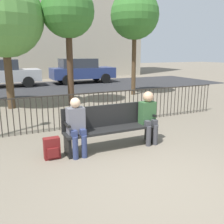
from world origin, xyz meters
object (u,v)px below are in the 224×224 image
tree_1 (3,17)px  parked_car_0 (1,73)px  seated_person_0 (77,124)px  backpack (52,148)px  tree_0 (68,12)px  seated_person_1 (148,114)px  parked_car_1 (81,70)px  park_bench (110,125)px  tree_2 (135,15)px

tree_1 → parked_car_0: (-0.10, 6.44, -2.33)m
seated_person_0 → backpack: size_ratio=2.78×
tree_0 → tree_1: size_ratio=0.97×
seated_person_1 → seated_person_0: bearing=-180.0°
seated_person_0 → tree_1: (-0.90, 5.21, 2.52)m
backpack → parked_car_1: size_ratio=0.10×
parked_car_0 → seated_person_0: bearing=-85.1°
parked_car_0 → park_bench: bearing=-81.2°
seated_person_0 → tree_2: (4.72, 6.01, 3.02)m
tree_0 → tree_2: (3.46, 1.17, 0.24)m
park_bench → tree_1: (-1.69, 5.08, 2.67)m
park_bench → backpack: park_bench is taller
park_bench → tree_0: bearing=84.2°
parked_car_0 → parked_car_1: (4.94, 0.02, 0.00)m
seated_person_1 → tree_2: size_ratio=0.25×
park_bench → seated_person_0: 0.82m
backpack → parked_car_1: (4.43, 11.62, 0.64)m
seated_person_0 → tree_1: tree_1 is taller
park_bench → seated_person_0: (-0.79, -0.13, 0.15)m
seated_person_0 → seated_person_1: seated_person_1 is taller
seated_person_1 → park_bench: bearing=171.4°
park_bench → tree_0: size_ratio=0.46×
seated_person_0 → tree_1: bearing=99.8°
tree_0 → tree_2: tree_2 is taller
seated_person_1 → backpack: 2.20m
tree_1 → parked_car_0: size_ratio=1.08×
tree_0 → parked_car_1: bearing=68.6°
backpack → tree_1: size_ratio=0.09×
parked_car_1 → seated_person_0: bearing=-108.6°
backpack → tree_0: bearing=69.9°
tree_1 → parked_car_1: 8.39m
seated_person_0 → parked_car_1: (3.94, 11.67, 0.19)m
tree_1 → tree_2: size_ratio=0.95×
parked_car_1 → tree_2: bearing=-82.1°
seated_person_1 → tree_2: tree_2 is taller
seated_person_0 → tree_0: 5.72m
seated_person_0 → seated_person_1: size_ratio=0.99×
park_bench → parked_car_0: 11.66m
tree_1 → seated_person_0: bearing=-80.2°
backpack → tree_2: 8.65m
seated_person_0 → seated_person_1: bearing=0.0°
tree_2 → parked_car_1: 6.37m
park_bench → tree_1: size_ratio=0.45×
seated_person_1 → tree_1: size_ratio=0.26×
seated_person_1 → backpack: bearing=178.8°
tree_0 → seated_person_1: bearing=-85.3°
parked_car_1 → tree_0: bearing=-111.4°
backpack → tree_1: tree_1 is taller
tree_1 → parked_car_0: bearing=90.9°
seated_person_1 → tree_2: 7.38m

